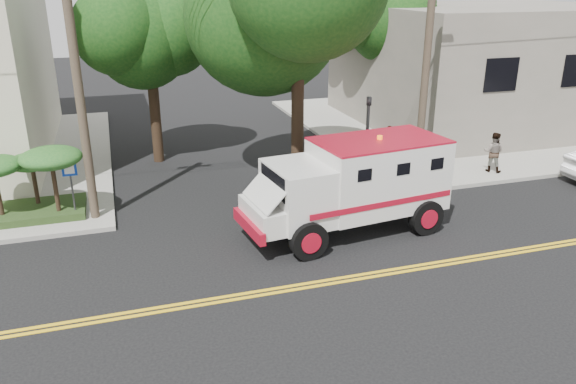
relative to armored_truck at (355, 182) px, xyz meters
name	(u,v)px	position (x,y,z in m)	size (l,w,h in m)	color
ground	(321,283)	(-2.09, -2.77, -1.64)	(100.00, 100.00, 0.00)	black
sidewalk_ne	(466,124)	(11.41, 10.73, -1.56)	(17.00, 17.00, 0.15)	gray
building_right	(491,64)	(12.91, 11.23, 1.51)	(14.00, 12.00, 6.00)	#6B665B
utility_pole_left	(78,83)	(-7.69, 3.23, 2.86)	(0.28, 0.28, 9.00)	#382D23
utility_pole_right	(426,65)	(4.21, 3.43, 2.86)	(0.28, 0.28, 9.00)	#382D23
tree_left	(156,24)	(-4.77, 9.01, 4.09)	(4.48, 4.20, 7.70)	black
tree_right	(376,6)	(6.75, 13.00, 4.46)	(4.80, 4.50, 8.20)	black
traffic_signal	(367,135)	(1.71, 2.83, 0.59)	(0.15, 0.18, 3.60)	#3F3F42
accessibility_sign	(71,182)	(-8.29, 3.40, -0.27)	(0.45, 0.10, 2.02)	#3F3F42
palm_planter	(29,173)	(-9.53, 3.85, 0.01)	(3.52, 2.63, 2.36)	#1E3314
armored_truck	(355,182)	(0.00, 0.00, 0.00)	(6.54, 3.16, 2.87)	silver
pedestrian_a	(388,149)	(3.41, 4.41, -0.53)	(0.70, 0.46, 1.92)	gray
pedestrian_b	(493,152)	(7.50, 3.28, -0.68)	(0.78, 0.61, 1.60)	gray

